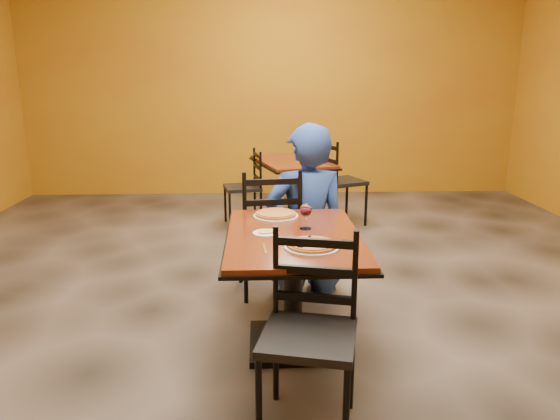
{
  "coord_description": "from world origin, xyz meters",
  "views": [
    {
      "loc": [
        -0.21,
        -3.54,
        1.69
      ],
      "look_at": [
        -0.07,
        -0.3,
        0.85
      ],
      "focal_mm": 33.52,
      "sensor_mm": 36.0,
      "label": 1
    }
  ],
  "objects_px": {
    "chair_second_right": "(342,182)",
    "plate_main": "(312,247)",
    "diner": "(306,210)",
    "chair_main_near": "(309,338)",
    "table_main": "(293,264)",
    "pizza_far": "(276,214)",
    "table_second": "(292,178)",
    "side_plate": "(266,233)",
    "plate_far": "(276,216)",
    "wine_glass": "(306,215)",
    "pizza_main": "(312,244)",
    "chair_main_far": "(268,230)",
    "chair_second_left": "(242,188)"
  },
  "relations": [
    {
      "from": "chair_main_near",
      "to": "side_plate",
      "type": "xyz_separation_m",
      "value": [
        -0.19,
        0.82,
        0.27
      ]
    },
    {
      "from": "pizza_main",
      "to": "side_plate",
      "type": "bearing_deg",
      "value": 132.76
    },
    {
      "from": "diner",
      "to": "plate_far",
      "type": "xyz_separation_m",
      "value": [
        -0.25,
        -0.46,
        0.08
      ]
    },
    {
      "from": "chair_main_near",
      "to": "side_plate",
      "type": "distance_m",
      "value": 0.88
    },
    {
      "from": "pizza_main",
      "to": "pizza_far",
      "type": "bearing_deg",
      "value": 104.85
    },
    {
      "from": "chair_main_near",
      "to": "plate_far",
      "type": "height_order",
      "value": "chair_main_near"
    },
    {
      "from": "chair_main_far",
      "to": "pizza_main",
      "type": "relative_size",
      "value": 3.56
    },
    {
      "from": "plate_main",
      "to": "wine_glass",
      "type": "distance_m",
      "value": 0.38
    },
    {
      "from": "table_main",
      "to": "chair_second_right",
      "type": "xyz_separation_m",
      "value": [
        0.75,
        2.83,
        -0.06
      ]
    },
    {
      "from": "table_main",
      "to": "side_plate",
      "type": "bearing_deg",
      "value": 177.75
    },
    {
      "from": "diner",
      "to": "pizza_far",
      "type": "relative_size",
      "value": 4.82
    },
    {
      "from": "table_second",
      "to": "plate_far",
      "type": "bearing_deg",
      "value": -96.4
    },
    {
      "from": "chair_second_right",
      "to": "plate_main",
      "type": "xyz_separation_m",
      "value": [
        -0.67,
        -3.09,
        0.26
      ]
    },
    {
      "from": "chair_second_right",
      "to": "diner",
      "type": "height_order",
      "value": "diner"
    },
    {
      "from": "chair_second_right",
      "to": "diner",
      "type": "xyz_separation_m",
      "value": [
        -0.59,
        -1.96,
        0.18
      ]
    },
    {
      "from": "diner",
      "to": "chair_main_near",
      "type": "bearing_deg",
      "value": 77.96
    },
    {
      "from": "chair_second_right",
      "to": "plate_main",
      "type": "distance_m",
      "value": 3.18
    },
    {
      "from": "table_main",
      "to": "chair_second_right",
      "type": "distance_m",
      "value": 2.93
    },
    {
      "from": "table_second",
      "to": "chair_main_near",
      "type": "distance_m",
      "value": 3.64
    },
    {
      "from": "table_main",
      "to": "side_plate",
      "type": "distance_m",
      "value": 0.26
    },
    {
      "from": "plate_main",
      "to": "wine_glass",
      "type": "bearing_deg",
      "value": 90.36
    },
    {
      "from": "table_second",
      "to": "chair_second_right",
      "type": "distance_m",
      "value": 0.58
    },
    {
      "from": "chair_second_right",
      "to": "pizza_far",
      "type": "bearing_deg",
      "value": 137.35
    },
    {
      "from": "chair_second_right",
      "to": "side_plate",
      "type": "bearing_deg",
      "value": 138.54
    },
    {
      "from": "chair_main_near",
      "to": "plate_main",
      "type": "distance_m",
      "value": 0.61
    },
    {
      "from": "table_main",
      "to": "pizza_far",
      "type": "height_order",
      "value": "pizza_far"
    },
    {
      "from": "chair_main_far",
      "to": "chair_second_left",
      "type": "relative_size",
      "value": 1.16
    },
    {
      "from": "chair_main_near",
      "to": "diner",
      "type": "distance_m",
      "value": 1.7
    },
    {
      "from": "table_second",
      "to": "plate_far",
      "type": "xyz_separation_m",
      "value": [
        -0.27,
        -2.42,
        0.2
      ]
    },
    {
      "from": "table_second",
      "to": "chair_second_left",
      "type": "height_order",
      "value": "chair_second_left"
    },
    {
      "from": "diner",
      "to": "side_plate",
      "type": "bearing_deg",
      "value": 61.91
    },
    {
      "from": "chair_main_near",
      "to": "pizza_far",
      "type": "bearing_deg",
      "value": 108.61
    },
    {
      "from": "plate_main",
      "to": "pizza_far",
      "type": "height_order",
      "value": "pizza_far"
    },
    {
      "from": "pizza_main",
      "to": "wine_glass",
      "type": "bearing_deg",
      "value": 90.36
    },
    {
      "from": "table_main",
      "to": "chair_second_left",
      "type": "relative_size",
      "value": 1.42
    },
    {
      "from": "pizza_far",
      "to": "pizza_main",
      "type": "bearing_deg",
      "value": -75.15
    },
    {
      "from": "table_main",
      "to": "wine_glass",
      "type": "bearing_deg",
      "value": 51.85
    },
    {
      "from": "plate_main",
      "to": "plate_far",
      "type": "distance_m",
      "value": 0.7
    },
    {
      "from": "table_second",
      "to": "chair_main_near",
      "type": "relative_size",
      "value": 1.29
    },
    {
      "from": "plate_far",
      "to": "wine_glass",
      "type": "xyz_separation_m",
      "value": [
        0.18,
        -0.3,
        0.08
      ]
    },
    {
      "from": "diner",
      "to": "plate_main",
      "type": "relative_size",
      "value": 4.35
    },
    {
      "from": "table_main",
      "to": "diner",
      "type": "xyz_separation_m",
      "value": [
        0.16,
        0.87,
        0.12
      ]
    },
    {
      "from": "plate_main",
      "to": "pizza_far",
      "type": "xyz_separation_m",
      "value": [
        -0.18,
        0.67,
        0.02
      ]
    },
    {
      "from": "side_plate",
      "to": "chair_second_right",
      "type": "bearing_deg",
      "value": 71.92
    },
    {
      "from": "side_plate",
      "to": "plate_main",
      "type": "bearing_deg",
      "value": -47.24
    },
    {
      "from": "chair_main_far",
      "to": "chair_second_right",
      "type": "xyz_separation_m",
      "value": [
        0.89,
        1.93,
        -0.01
      ]
    },
    {
      "from": "chair_second_right",
      "to": "plate_far",
      "type": "height_order",
      "value": "chair_second_right"
    },
    {
      "from": "chair_main_far",
      "to": "chair_main_near",
      "type": "bearing_deg",
      "value": 87.66
    },
    {
      "from": "table_second",
      "to": "pizza_far",
      "type": "distance_m",
      "value": 2.44
    },
    {
      "from": "plate_far",
      "to": "side_plate",
      "type": "relative_size",
      "value": 1.94
    }
  ]
}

